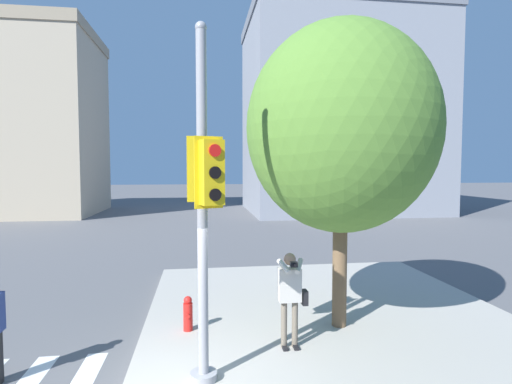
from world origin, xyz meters
name	(u,v)px	position (x,y,z in m)	size (l,w,h in m)	color
sidewalk_corner	(323,310)	(3.50, 3.50, 0.08)	(8.00, 8.00, 0.16)	#ADA89E
traffic_signal_pole	(204,196)	(0.73, 0.62, 2.97)	(0.54, 1.17, 5.36)	#939399
person_photographer	(291,291)	(2.27, 1.53, 1.19)	(0.58, 0.54, 1.72)	black
street_tree	(341,129)	(3.48, 2.37, 4.18)	(3.80, 3.80, 6.12)	brown
fire_hydrant	(188,314)	(0.41, 2.54, 0.50)	(0.18, 0.24, 0.69)	red
building_left	(0,122)	(-13.71, 26.10, 6.74)	(13.58, 8.97, 13.45)	tan
building_right	(338,115)	(11.42, 25.11, 7.57)	(14.16, 10.74, 15.12)	gray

